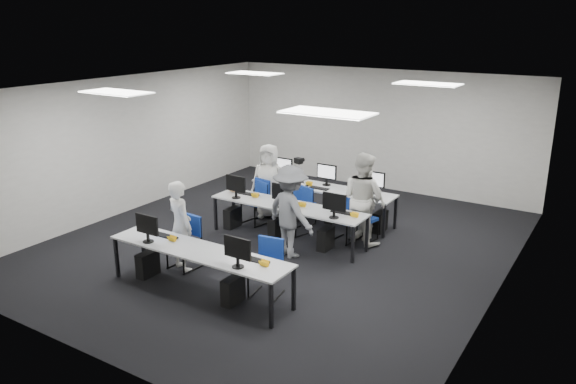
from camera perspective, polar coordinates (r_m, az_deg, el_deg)
The scene contains 23 objects.
room at distance 10.43m, azimuth -0.63°, elevation 2.41°, with size 9.00×9.02×3.00m.
ceiling_panels at distance 10.15m, azimuth -0.66°, elevation 10.54°, with size 5.20×4.60×0.02m.
desk_front at distance 8.88m, azimuth -9.06°, elevation -6.12°, with size 3.20×0.70×0.73m.
desk_mid at distance 10.83m, azimuth -0.05°, elevation -1.55°, with size 3.20×0.70×0.73m.
desk_back at distance 11.98m, azimuth 3.51°, elevation 0.28°, with size 3.20×0.70×0.73m.
equipment_front at distance 9.11m, azimuth -9.96°, elevation -7.75°, with size 2.51×0.41×1.19m.
equipment_mid at distance 11.02m, azimuth -0.94°, elevation -3.00°, with size 2.91×0.41×1.19m.
equipment_back at distance 12.01m, azimuth 4.33°, elevation -1.31°, with size 2.91×0.41×1.19m.
chair_0 at distance 9.95m, azimuth -10.39°, elevation -5.99°, with size 0.49×0.53×0.92m.
chair_1 at distance 8.86m, azimuth -2.20°, elevation -8.77°, with size 0.52×0.55×0.91m.
chair_2 at distance 11.90m, azimuth -3.24°, elevation -1.80°, with size 0.54×0.57×0.92m.
chair_3 at distance 11.36m, azimuth 1.06°, elevation -2.71°, with size 0.59×0.62×0.93m.
chair_4 at distance 11.01m, azimuth 5.84°, elevation -3.65°, with size 0.46×0.49×0.82m.
chair_5 at distance 12.08m, azimuth -1.95°, elevation -1.55°, with size 0.56×0.58×0.89m.
chair_6 at distance 11.73m, azimuth 1.50°, elevation -2.15°, with size 0.46×0.50×0.87m.
chair_7 at distance 11.07m, azimuth 7.68°, elevation -3.56°, with size 0.50×0.53×0.85m.
handbag at distance 11.61m, azimuth -5.48°, elevation 0.60°, with size 0.32×0.20×0.26m, color #9C7150.
student_0 at distance 9.72m, azimuth -10.87°, elevation -3.39°, with size 0.58×0.38×1.59m, color beige.
student_1 at distance 10.80m, azimuth 7.61°, elevation -0.61°, with size 0.86×0.67×1.78m, color beige.
student_2 at distance 12.09m, azimuth -1.95°, elevation 1.10°, with size 0.79×0.51×1.62m, color beige.
student_3 at distance 11.04m, azimuth 7.77°, elevation -0.90°, with size 0.89×0.37×1.52m, color beige.
photographer at distance 10.07m, azimuth 0.26°, elevation -1.99°, with size 1.10×0.63×1.71m, color slate.
dslr_camera at distance 9.92m, azimuth 1.07°, elevation 3.20°, with size 0.14×0.18×0.10m, color black.
Camera 1 is at (5.45, -8.48, 4.17)m, focal length 35.00 mm.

